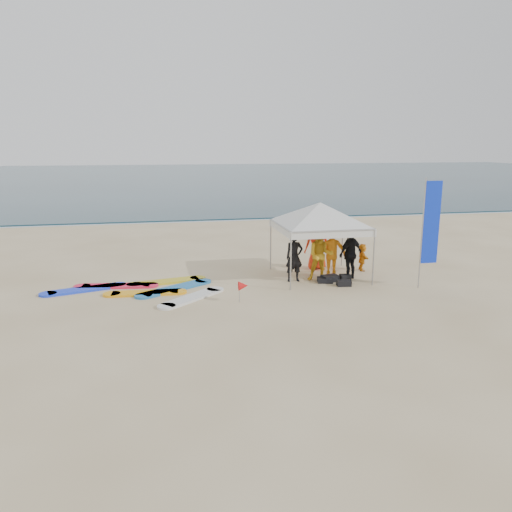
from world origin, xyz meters
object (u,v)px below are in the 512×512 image
Objects in this scene: canopy_tent at (320,203)px; person_orange_b at (317,244)px; person_yellow at (321,255)px; surfboard_spread at (146,289)px; feather_flag at (430,224)px; marker_pennant at (243,286)px; person_black_b at (350,254)px; person_black_a at (294,257)px; person_orange_a at (331,250)px; person_seated at (362,257)px.

person_orange_b is at bearing 75.01° from canopy_tent.
person_yellow is 0.33× the size of surfboard_spread.
marker_pennant is (-6.13, -0.36, -1.60)m from feather_flag.
feather_flag is (2.05, -1.49, 1.21)m from person_black_b.
person_black_b reaches higher than marker_pennant.
person_black_b reaches higher than surfboard_spread.
person_orange_a reaches higher than person_black_a.
person_seated is 0.28× the size of feather_flag.
feather_flag is at bearing -8.88° from person_yellow.
person_black_a is at bearing 42.54° from marker_pennant.
person_seated is at bearing 29.94° from marker_pennant.
person_seated is 5.73m from marker_pennant.
person_orange_b reaches higher than person_black_b.
person_seated is 0.25× the size of canopy_tent.
canopy_tent is 6.24× the size of marker_pennant.
surfboard_spread is (-4.93, -0.10, -0.81)m from person_black_a.
marker_pennant is at bearing -32.77° from surfboard_spread.
person_orange_b is at bearing 14.33° from surfboard_spread.
person_yellow is 2.81× the size of marker_pennant.
surfboard_spread is at bearing 109.60° from person_seated.
feather_flag is (3.14, -1.45, 1.20)m from person_yellow.
person_orange_a reaches higher than person_orange_b.
person_black_a is 0.89× the size of person_orange_b.
person_yellow reaches higher than person_black_b.
person_orange_b is 0.53× the size of feather_flag.
person_orange_a is at bearing 33.20° from marker_pennant.
person_orange_b is at bearing -93.21° from person_black_b.
person_yellow is at bearing -102.60° from canopy_tent.
feather_flag reaches higher than canopy_tent.
person_yellow reaches higher than person_black_a.
person_black_b is at bearing 24.41° from marker_pennant.
person_black_b is at bearing -8.81° from person_black_a.
marker_pennant reaches higher than surfboard_spread.
feather_flag is 5.58× the size of marker_pennant.
canopy_tent is (-0.98, 0.47, 1.72)m from person_black_b.
person_orange_b is at bearing 42.20° from person_black_a.
person_yellow is at bearing 44.28° from person_orange_a.
person_orange_a is 4.27m from marker_pennant.
person_orange_b is 6.49m from surfboard_spread.
person_seated is 2.87m from canopy_tent.
person_seated is at bearing 114.88° from feather_flag.
person_orange_b is 1.88× the size of person_seated.
feather_flag is (2.73, -3.06, 1.15)m from person_orange_b.
person_orange_a reaches higher than person_seated.
person_yellow is 5.89m from surfboard_spread.
person_orange_a is at bearing 0.00° from canopy_tent.
canopy_tent is at bearing 1.87° from person_orange_a.
surfboard_spread is (-8.96, 1.46, -2.06)m from feather_flag.
person_orange_b is at bearing 45.15° from marker_pennant.
marker_pennant is (-3.55, -2.33, -0.45)m from person_orange_a.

